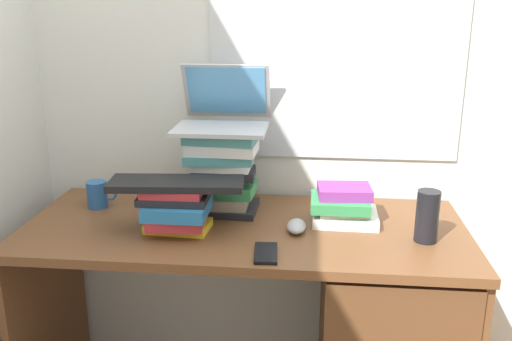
% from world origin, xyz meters
% --- Properties ---
extents(wall_back, '(6.00, 0.06, 2.60)m').
position_xyz_m(wall_back, '(0.00, 0.35, 1.30)').
color(wall_back, silver).
rests_on(wall_back, ground).
extents(desk, '(1.45, 0.62, 0.72)m').
position_xyz_m(desk, '(0.37, -0.02, 0.40)').
color(desk, brown).
rests_on(desk, ground).
extents(book_stack_tall, '(0.25, 0.19, 0.29)m').
position_xyz_m(book_stack_tall, '(-0.09, 0.12, 0.87)').
color(book_stack_tall, black).
rests_on(book_stack_tall, desk).
extents(book_stack_keyboard_riser, '(0.22, 0.19, 0.15)m').
position_xyz_m(book_stack_keyboard_riser, '(-0.21, -0.07, 0.80)').
color(book_stack_keyboard_riser, yellow).
rests_on(book_stack_keyboard_riser, desk).
extents(book_stack_side, '(0.22, 0.19, 0.12)m').
position_xyz_m(book_stack_side, '(0.32, 0.06, 0.78)').
color(book_stack_side, white).
rests_on(book_stack_side, desk).
extents(laptop, '(0.31, 0.31, 0.21)m').
position_xyz_m(laptop, '(-0.09, 0.19, 1.06)').
color(laptop, '#B7BABF').
rests_on(laptop, book_stack_tall).
extents(keyboard, '(0.43, 0.17, 0.02)m').
position_xyz_m(keyboard, '(-0.20, -0.07, 0.88)').
color(keyboard, black).
rests_on(keyboard, book_stack_keyboard_riser).
extents(computer_mouse, '(0.06, 0.10, 0.04)m').
position_xyz_m(computer_mouse, '(0.17, -0.04, 0.74)').
color(computer_mouse, '#A5A8AD').
rests_on(computer_mouse, desk).
extents(mug, '(0.11, 0.07, 0.10)m').
position_xyz_m(mug, '(-0.54, 0.11, 0.77)').
color(mug, '#265999').
rests_on(mug, desk).
extents(water_bottle, '(0.07, 0.07, 0.16)m').
position_xyz_m(water_bottle, '(0.57, -0.07, 0.80)').
color(water_bottle, black).
rests_on(water_bottle, desk).
extents(cell_phone, '(0.07, 0.14, 0.01)m').
position_xyz_m(cell_phone, '(0.09, -0.22, 0.73)').
color(cell_phone, black).
rests_on(cell_phone, desk).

